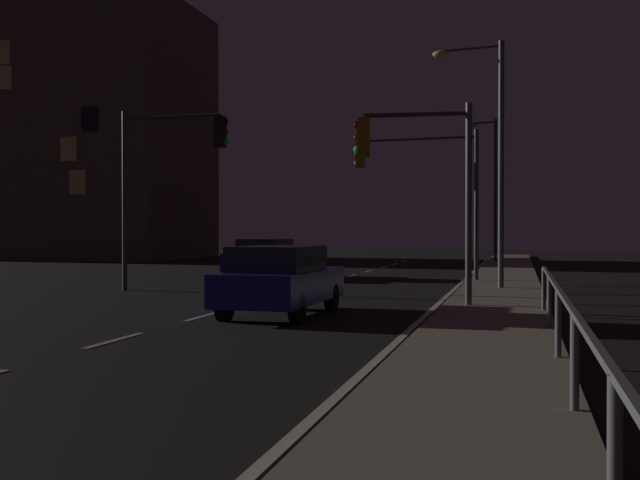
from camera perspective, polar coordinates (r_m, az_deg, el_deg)
ground_plane at (r=22.08m, az=-3.89°, el=-4.28°), size 112.00×112.00×0.00m
sidewalk_right at (r=21.00m, az=12.64°, el=-4.36°), size 2.47×77.00×0.14m
lane_markings_center at (r=25.42m, az=-1.44°, el=-3.61°), size 0.14×50.00×0.01m
lane_edge_line at (r=26.06m, az=9.66°, el=-3.51°), size 0.14×53.00×0.01m
car at (r=17.73m, az=-2.86°, el=-2.85°), size 1.91×4.44×1.57m
car_oncoming at (r=32.18m, az=-4.08°, el=-1.25°), size 2.05×4.49×1.57m
traffic_light_overhead_east at (r=19.22m, az=7.00°, el=5.38°), size 2.84×0.48×4.82m
traffic_light_near_right at (r=25.32m, az=-10.99°, el=5.40°), size 3.68×0.45×5.71m
traffic_light_far_right at (r=29.35m, az=7.30°, el=4.74°), size 4.67×0.76×5.40m
street_lamp_across_street at (r=25.41m, az=12.15°, el=7.08°), size 2.26×0.59×7.67m
street_lamp_median at (r=47.18m, az=12.26°, el=4.43°), size 1.73×0.68×8.23m
barrier_fence at (r=9.93m, az=17.25°, el=-5.31°), size 0.09×16.99×0.98m
building_distant at (r=58.69m, az=-18.62°, el=7.17°), size 19.97×11.64×17.13m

